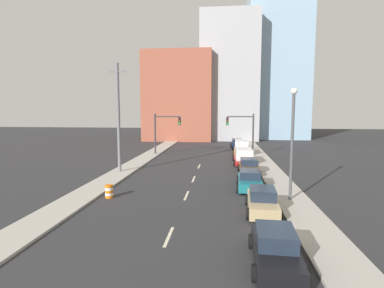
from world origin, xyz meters
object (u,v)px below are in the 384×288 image
traffic_barrel (109,191)px  street_lamp (292,136)px  sedan_teal (250,180)px  box_truck_red (244,156)px  traffic_signal_left (163,128)px  traffic_signal_right (245,129)px  sedan_tan (262,201)px  sedan_black (275,248)px  utility_pole_left_mid (118,118)px  box_truck_orange (241,148)px  sedan_navy (237,144)px  sedan_brown (249,167)px

traffic_barrel → street_lamp: size_ratio=0.12×
sedan_teal → box_truck_red: (0.27, 11.48, 0.19)m
traffic_signal_left → street_lamp: street_lamp is taller
sedan_teal → street_lamp: bearing=-48.5°
traffic_signal_right → sedan_tan: 23.20m
sedan_black → utility_pole_left_mid: bearing=129.0°
box_truck_red → traffic_barrel: bearing=-125.1°
street_lamp → box_truck_red: size_ratio=1.33×
box_truck_orange → sedan_navy: size_ratio=1.34×
utility_pole_left_mid → sedan_brown: utility_pole_left_mid is taller
traffic_signal_right → box_truck_orange: traffic_signal_right is taller
traffic_barrel → traffic_signal_right: bearing=62.2°
sedan_tan → sedan_teal: (-0.27, 5.63, -0.02)m
street_lamp → box_truck_orange: (-2.08, 21.38, -3.55)m
traffic_barrel → box_truck_orange: bearing=64.0°
sedan_tan → sedan_navy: 31.37m
box_truck_red → sedan_brown: bearing=-89.1°
traffic_signal_left → traffic_signal_right: (11.41, 0.00, 0.00)m
traffic_barrel → sedan_teal: (10.28, 3.62, 0.20)m
box_truck_orange → traffic_barrel: bearing=-113.7°
sedan_brown → sedan_black: bearing=-91.7°
utility_pole_left_mid → sedan_black: bearing=-53.6°
traffic_signal_left → box_truck_orange: bearing=4.7°
sedan_tan → sedan_brown: 11.25m
street_lamp → sedan_brown: (-2.10, 8.73, -3.83)m
utility_pole_left_mid → traffic_signal_right: bearing=43.1°
box_truck_red → street_lamp: bearing=-81.6°
sedan_black → sedan_teal: sedan_black is taller
traffic_signal_right → utility_pole_left_mid: (-13.30, -12.44, 1.81)m
utility_pole_left_mid → sedan_black: (12.48, -16.90, -4.85)m
traffic_barrel → street_lamp: 13.39m
box_truck_red → sedan_navy: bearing=90.3°
street_lamp → box_truck_orange: street_lamp is taller
sedan_brown → box_truck_red: 5.85m
sedan_brown → sedan_navy: 20.12m
street_lamp → box_truck_red: street_lamp is taller
sedan_brown → box_truck_red: (-0.11, 5.85, 0.17)m
traffic_signal_left → box_truck_red: traffic_signal_left is taller
sedan_black → sedan_tan: (0.29, 6.34, 0.01)m
traffic_signal_left → traffic_signal_right: bearing=0.0°
sedan_brown → sedan_navy: (-0.24, 20.12, -0.00)m
box_truck_red → sedan_navy: (-0.13, 14.27, -0.17)m
utility_pole_left_mid → sedan_tan: utility_pole_left_mid is taller
sedan_navy → traffic_barrel: bearing=-112.9°
sedan_brown → street_lamp: bearing=-76.9°
box_truck_orange → utility_pole_left_mid: bearing=-131.7°
street_lamp → sedan_brown: bearing=103.5°
traffic_barrel → sedan_brown: size_ratio=0.21×
traffic_signal_right → box_truck_orange: size_ratio=0.94×
traffic_signal_left → sedan_tan: 25.62m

